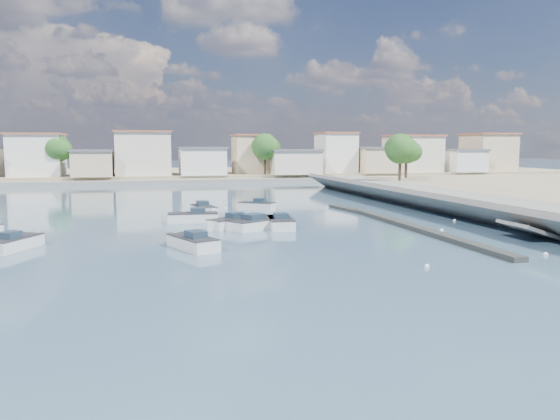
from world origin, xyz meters
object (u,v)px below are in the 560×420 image
motorboat_f (255,206)px  motorboat_h (261,224)px  motorboat_d (229,224)px  motorboat_c (190,218)px  motorboat_g (205,210)px  motorboat_e (17,243)px  motorboat_a (191,243)px  motorboat_b (280,223)px

motorboat_f → motorboat_h: size_ratio=0.71×
motorboat_d → motorboat_c: bearing=121.3°
motorboat_c → motorboat_d: size_ratio=1.15×
motorboat_g → motorboat_f: bearing=23.4°
motorboat_f → motorboat_h: 13.38m
motorboat_f → motorboat_d: bearing=-110.1°
motorboat_e → motorboat_f: 27.24m
motorboat_a → motorboat_c: same height
motorboat_g → motorboat_b: bearing=-63.2°
motorboat_b → motorboat_h: (-1.69, -0.21, 0.00)m
motorboat_g → motorboat_c: bearing=-108.5°
motorboat_h → motorboat_b: bearing=7.2°
motorboat_d → motorboat_e: same height
motorboat_g → motorboat_h: size_ratio=0.87×
motorboat_f → motorboat_g: size_ratio=0.82×
motorboat_g → motorboat_h: 11.37m
motorboat_c → motorboat_g: same height
motorboat_a → motorboat_h: (6.44, 7.90, -0.00)m
motorboat_a → motorboat_c: 13.13m
motorboat_d → motorboat_g: size_ratio=0.88×
motorboat_h → motorboat_g: bearing=108.7°
motorboat_c → motorboat_d: (2.87, -4.72, -0.00)m
motorboat_c → motorboat_e: bearing=-139.5°
motorboat_e → motorboat_h: bearing=16.7°
motorboat_a → motorboat_d: same height
motorboat_d → motorboat_h: size_ratio=0.76×
motorboat_f → motorboat_e: bearing=-136.9°
motorboat_e → motorboat_f: bearing=43.1°
motorboat_e → motorboat_h: (17.87, 5.37, 0.00)m
motorboat_c → motorboat_d: same height
motorboat_d → motorboat_e: size_ratio=0.96×
motorboat_e → motorboat_b: bearing=15.9°
motorboat_a → motorboat_e: 11.71m
motorboat_b → motorboat_e: (-19.56, -5.58, 0.00)m
motorboat_c → motorboat_f: (7.54, 8.03, -0.00)m
motorboat_d → motorboat_f: (4.66, 12.75, 0.00)m
motorboat_a → motorboat_e: (-11.43, 2.53, -0.00)m
motorboat_b → motorboat_e: same height
motorboat_b → motorboat_f: (0.34, 13.02, 0.00)m
motorboat_e → motorboat_f: (19.90, 18.60, -0.00)m
motorboat_b → motorboat_h: 1.70m
motorboat_b → motorboat_e: 20.34m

